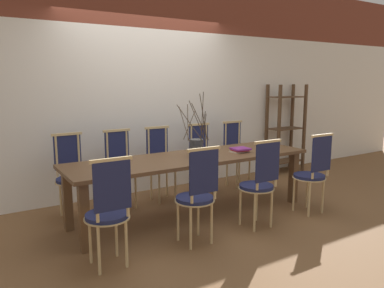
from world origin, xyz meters
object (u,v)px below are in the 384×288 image
at_px(chair_near_center, 260,181).
at_px(book_stack, 240,150).
at_px(chair_far_center, 161,161).
at_px(shelving_rack, 285,129).
at_px(vase_centerpiece, 196,147).
at_px(dining_table, 192,163).

height_order(chair_near_center, book_stack, chair_near_center).
bearing_deg(chair_far_center, book_stack, 130.21).
bearing_deg(chair_near_center, shelving_rack, 38.77).
height_order(vase_centerpiece, book_stack, vase_centerpiece).
xyz_separation_m(chair_near_center, vase_centerpiece, (-0.39, 0.68, 0.31)).
height_order(dining_table, book_stack, book_stack).
height_order(book_stack, shelving_rack, shelving_rack).
distance_m(vase_centerpiece, shelving_rack, 2.77).
relative_size(dining_table, shelving_rack, 1.94).
bearing_deg(vase_centerpiece, shelving_rack, 22.63).
relative_size(chair_near_center, vase_centerpiece, 1.30).
relative_size(chair_far_center, vase_centerpiece, 1.30).
xyz_separation_m(chair_far_center, shelving_rack, (2.62, 0.27, 0.23)).
distance_m(chair_far_center, vase_centerpiece, 0.85).
bearing_deg(shelving_rack, chair_far_center, -174.05).
xyz_separation_m(vase_centerpiece, shelving_rack, (2.56, 1.07, -0.08)).
bearing_deg(chair_far_center, dining_table, 92.83).
relative_size(dining_table, vase_centerpiece, 3.91).
relative_size(dining_table, chair_far_center, 3.00).
distance_m(chair_near_center, vase_centerpiece, 0.84).
bearing_deg(vase_centerpiece, chair_near_center, -60.12).
bearing_deg(book_stack, chair_far_center, 130.21).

